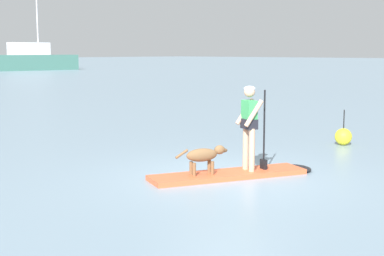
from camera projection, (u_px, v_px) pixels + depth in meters
ground_plane at (228, 177)px, 11.32m from camera, size 400.00×400.00×0.00m
paddleboard at (238, 174)px, 11.40m from camera, size 3.51×2.09×0.10m
person_paddler at (250, 122)px, 11.35m from camera, size 0.68×0.60×1.72m
dog at (204, 156)px, 11.05m from camera, size 1.04×0.52×0.56m
moored_boat_port at (34, 59)px, 75.55m from camera, size 11.70×4.37×11.64m
marker_buoy at (343, 137)px, 15.15m from camera, size 0.45×0.45×0.95m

